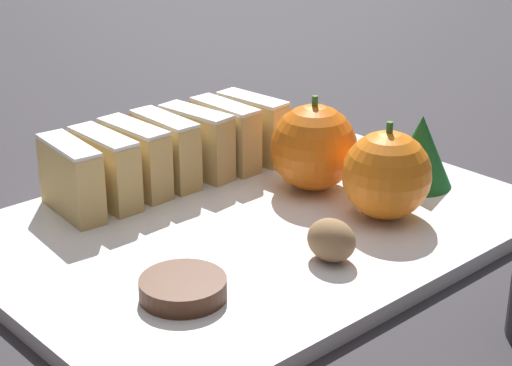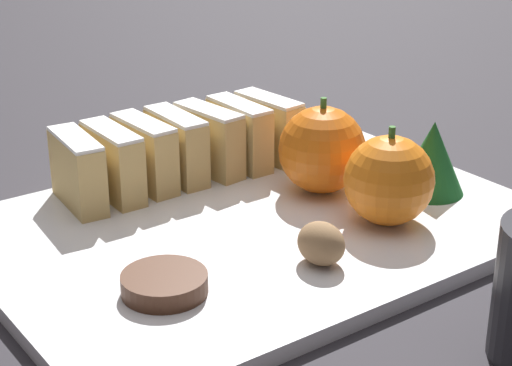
% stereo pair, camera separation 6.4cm
% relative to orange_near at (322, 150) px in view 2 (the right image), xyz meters
% --- Properties ---
extents(ground_plane, '(6.00, 6.00, 0.00)m').
position_rel_orange_near_xyz_m(ground_plane, '(0.01, -0.08, -0.05)').
color(ground_plane, '#28262B').
extents(serving_platter, '(0.30, 0.41, 0.01)m').
position_rel_orange_near_xyz_m(serving_platter, '(0.01, -0.08, -0.04)').
color(serving_platter, white).
rests_on(serving_platter, ground_plane).
extents(stollen_slice_front, '(0.07, 0.03, 0.06)m').
position_rel_orange_near_xyz_m(stollen_slice_front, '(-0.09, -0.17, -0.01)').
color(stollen_slice_front, tan).
rests_on(stollen_slice_front, serving_platter).
extents(stollen_slice_second, '(0.07, 0.02, 0.06)m').
position_rel_orange_near_xyz_m(stollen_slice_second, '(-0.09, -0.14, -0.01)').
color(stollen_slice_second, tan).
rests_on(stollen_slice_second, serving_platter).
extents(stollen_slice_third, '(0.07, 0.03, 0.06)m').
position_rel_orange_near_xyz_m(stollen_slice_third, '(-0.09, -0.11, -0.01)').
color(stollen_slice_third, tan).
rests_on(stollen_slice_third, serving_platter).
extents(stollen_slice_fourth, '(0.07, 0.02, 0.06)m').
position_rel_orange_near_xyz_m(stollen_slice_fourth, '(-0.09, -0.08, -0.01)').
color(stollen_slice_fourth, tan).
rests_on(stollen_slice_fourth, serving_platter).
extents(stollen_slice_fifth, '(0.07, 0.03, 0.06)m').
position_rel_orange_near_xyz_m(stollen_slice_fifth, '(-0.09, -0.05, -0.01)').
color(stollen_slice_fifth, tan).
rests_on(stollen_slice_fifth, serving_platter).
extents(stollen_slice_sixth, '(0.07, 0.02, 0.06)m').
position_rel_orange_near_xyz_m(stollen_slice_sixth, '(-0.09, -0.02, -0.01)').
color(stollen_slice_sixth, tan).
rests_on(stollen_slice_sixth, serving_platter).
extents(stollen_slice_back, '(0.07, 0.03, 0.06)m').
position_rel_orange_near_xyz_m(stollen_slice_back, '(-0.08, 0.01, -0.01)').
color(stollen_slice_back, tan).
rests_on(stollen_slice_back, serving_platter).
extents(orange_near, '(0.07, 0.07, 0.08)m').
position_rel_orange_near_xyz_m(orange_near, '(0.00, 0.00, 0.00)').
color(orange_near, orange).
rests_on(orange_near, serving_platter).
extents(orange_far, '(0.07, 0.07, 0.08)m').
position_rel_orange_near_xyz_m(orange_far, '(0.08, 0.00, -0.00)').
color(orange_far, orange).
rests_on(orange_far, serving_platter).
extents(walnut, '(0.04, 0.03, 0.03)m').
position_rel_orange_near_xyz_m(walnut, '(0.10, -0.08, -0.02)').
color(walnut, '#8E6B47').
rests_on(walnut, serving_platter).
extents(chocolate_cookie, '(0.06, 0.06, 0.01)m').
position_rel_orange_near_xyz_m(chocolate_cookie, '(0.07, -0.19, -0.03)').
color(chocolate_cookie, '#472819').
rests_on(chocolate_cookie, serving_platter).
extents(evergreen_sprig, '(0.05, 0.05, 0.06)m').
position_rel_orange_near_xyz_m(evergreen_sprig, '(0.05, 0.07, -0.01)').
color(evergreen_sprig, '#195623').
rests_on(evergreen_sprig, serving_platter).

